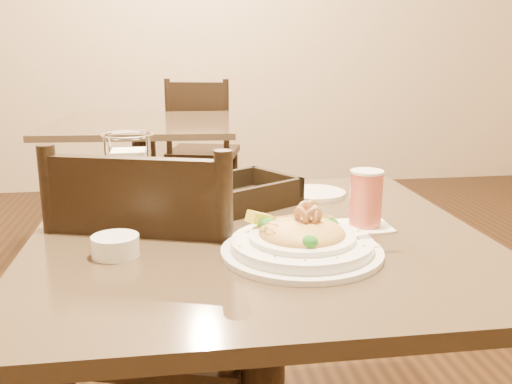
{
  "coord_description": "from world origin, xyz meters",
  "views": [
    {
      "loc": [
        -0.16,
        -1.09,
        1.12
      ],
      "look_at": [
        0.0,
        0.02,
        0.83
      ],
      "focal_mm": 40.0,
      "sensor_mm": 36.0,
      "label": 1
    }
  ],
  "objects": [
    {
      "name": "drink_glass",
      "position": [
        0.23,
        0.01,
        0.81
      ],
      "size": [
        0.11,
        0.11,
        0.12
      ],
      "rotation": [
        0.0,
        0.0,
        -0.02
      ],
      "color": "white",
      "rests_on": "main_table"
    },
    {
      "name": "napkin_caddy",
      "position": [
        -0.26,
        0.18,
        0.83
      ],
      "size": [
        0.11,
        0.11,
        0.18
      ],
      "rotation": [
        0.0,
        0.0,
        0.24
      ],
      "color": "silver",
      "rests_on": "main_table"
    },
    {
      "name": "main_table",
      "position": [
        0.0,
        0.0,
        0.51
      ],
      "size": [
        0.9,
        0.9,
        0.75
      ],
      "color": "black",
      "rests_on": "ground"
    },
    {
      "name": "bread_basket",
      "position": [
        -0.0,
        0.22,
        0.77
      ],
      "size": [
        0.29,
        0.28,
        0.06
      ],
      "rotation": [
        0.0,
        0.0,
        0.56
      ],
      "color": "black",
      "rests_on": "main_table"
    },
    {
      "name": "dining_chair_near",
      "position": [
        -0.2,
        0.14,
        0.5
      ],
      "size": [
        0.53,
        0.53,
        0.93
      ],
      "rotation": [
        0.0,
        0.0,
        2.83
      ],
      "color": "black",
      "rests_on": "ground"
    },
    {
      "name": "background_table",
      "position": [
        -0.31,
        1.84,
        0.51
      ],
      "size": [
        0.96,
        0.96,
        0.75
      ],
      "rotation": [
        0.0,
        0.0,
        -0.07
      ],
      "color": "black",
      "rests_on": "ground"
    },
    {
      "name": "pasta_bowl",
      "position": [
        0.06,
        -0.14,
        0.78
      ],
      "size": [
        0.33,
        0.29,
        0.09
      ],
      "rotation": [
        0.0,
        0.0,
        -0.09
      ],
      "color": "white",
      "rests_on": "main_table"
    },
    {
      "name": "side_plate",
      "position": [
        0.19,
        0.28,
        0.76
      ],
      "size": [
        0.16,
        0.16,
        0.01
      ],
      "primitive_type": "cylinder",
      "rotation": [
        0.0,
        0.0,
        -0.02
      ],
      "color": "white",
      "rests_on": "main_table"
    },
    {
      "name": "dining_chair_far",
      "position": [
        0.02,
        2.54,
        0.5
      ],
      "size": [
        0.51,
        0.51,
        0.93
      ],
      "rotation": [
        0.0,
        0.0,
        2.89
      ],
      "color": "black",
      "rests_on": "ground"
    },
    {
      "name": "butter_ramekin",
      "position": [
        -0.27,
        -0.09,
        0.77
      ],
      "size": [
        0.09,
        0.09,
        0.04
      ],
      "primitive_type": "cylinder",
      "rotation": [
        0.0,
        0.0,
        0.11
      ],
      "color": "white",
      "rests_on": "main_table"
    }
  ]
}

